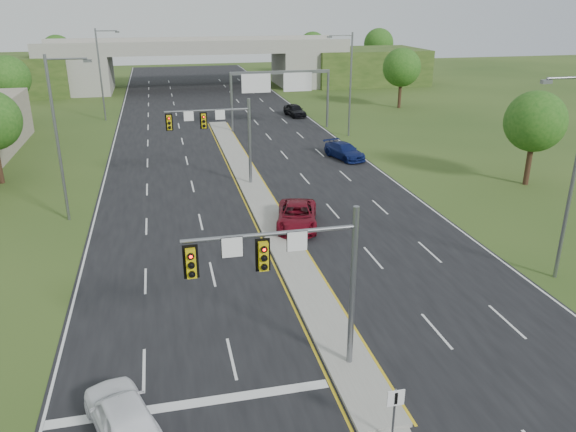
# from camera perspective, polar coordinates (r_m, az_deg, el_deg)

# --- Properties ---
(ground) EXTENTS (240.00, 240.00, 0.00)m
(ground) POSITION_cam_1_polar(r_m,az_deg,el_deg) (24.21, 6.22, -14.78)
(ground) COLOR #2B4518
(ground) RESTS_ON ground
(road) EXTENTS (24.00, 160.00, 0.02)m
(road) POSITION_cam_1_polar(r_m,az_deg,el_deg) (55.68, -5.49, 6.31)
(road) COLOR black
(road) RESTS_ON ground
(median) EXTENTS (2.00, 54.00, 0.16)m
(median) POSITION_cam_1_polar(r_m,az_deg,el_deg) (44.27, -3.38, 2.58)
(median) COLOR gray
(median) RESTS_ON road
(median_nose) EXTENTS (2.00, 2.00, 0.16)m
(median_nose) POSITION_cam_1_polar(r_m,az_deg,el_deg) (21.26, 9.93, -20.62)
(median_nose) COLOR gray
(median_nose) RESTS_ON road
(lane_markings) EXTENTS (23.72, 160.00, 0.01)m
(lane_markings) POSITION_cam_1_polar(r_m,az_deg,el_deg) (49.79, -5.22, 4.55)
(lane_markings) COLOR gold
(lane_markings) RESTS_ON road
(signal_mast_near) EXTENTS (6.62, 0.60, 7.00)m
(signal_mast_near) POSITION_cam_1_polar(r_m,az_deg,el_deg) (21.12, 0.94, -5.36)
(signal_mast_near) COLOR slate
(signal_mast_near) RESTS_ON ground
(signal_mast_far) EXTENTS (6.62, 0.60, 7.00)m
(signal_mast_far) POSITION_cam_1_polar(r_m,az_deg,el_deg) (44.60, -6.84, 8.77)
(signal_mast_far) COLOR slate
(signal_mast_far) RESTS_ON ground
(keep_right_sign) EXTENTS (0.60, 0.13, 2.20)m
(keep_right_sign) POSITION_cam_1_polar(r_m,az_deg,el_deg) (19.98, 10.80, -18.53)
(keep_right_sign) COLOR slate
(keep_right_sign) RESTS_ON ground
(sign_gantry) EXTENTS (11.58, 0.44, 6.67)m
(sign_gantry) POSITION_cam_1_polar(r_m,az_deg,el_deg) (65.38, -0.90, 13.28)
(sign_gantry) COLOR slate
(sign_gantry) RESTS_ON ground
(overpass) EXTENTS (80.00, 14.00, 8.10)m
(overpass) POSITION_cam_1_polar(r_m,az_deg,el_deg) (99.23, -9.21, 14.72)
(overpass) COLOR gray
(overpass) RESTS_ON ground
(lightpole_l_mid) EXTENTS (2.85, 0.25, 11.00)m
(lightpole_l_mid) POSITION_cam_1_polar(r_m,az_deg,el_deg) (39.79, -22.21, 7.90)
(lightpole_l_mid) COLOR slate
(lightpole_l_mid) RESTS_ON ground
(lightpole_l_far) EXTENTS (2.85, 0.25, 11.00)m
(lightpole_l_far) POSITION_cam_1_polar(r_m,az_deg,el_deg) (74.15, -18.40, 13.85)
(lightpole_l_far) COLOR slate
(lightpole_l_far) RESTS_ON ground
(lightpole_r_near) EXTENTS (2.85, 0.25, 11.00)m
(lightpole_r_near) POSITION_cam_1_polar(r_m,az_deg,el_deg) (31.91, 26.86, 4.21)
(lightpole_r_near) COLOR slate
(lightpole_r_near) RESTS_ON ground
(lightpole_r_far) EXTENTS (2.85, 0.25, 11.00)m
(lightpole_r_far) POSITION_cam_1_polar(r_m,az_deg,el_deg) (62.32, 6.21, 13.57)
(lightpole_r_far) COLOR slate
(lightpole_r_far) RESTS_ON ground
(tree_l_mid) EXTENTS (5.20, 5.20, 8.12)m
(tree_l_mid) POSITION_cam_1_polar(r_m,az_deg,el_deg) (75.90, -26.58, 12.42)
(tree_l_mid) COLOR #382316
(tree_l_mid) RESTS_ON ground
(tree_r_near) EXTENTS (4.80, 4.80, 7.60)m
(tree_r_near) POSITION_cam_1_polar(r_m,az_deg,el_deg) (48.87, 23.82, 8.76)
(tree_r_near) COLOR #382316
(tree_r_near) RESTS_ON ground
(tree_r_mid) EXTENTS (5.20, 5.20, 8.12)m
(tree_r_mid) POSITION_cam_1_polar(r_m,az_deg,el_deg) (80.89, 11.47, 14.57)
(tree_r_mid) COLOR #382316
(tree_r_mid) RESTS_ON ground
(tree_back_b) EXTENTS (5.60, 5.60, 8.32)m
(tree_back_b) POSITION_cam_1_polar(r_m,az_deg,el_deg) (114.06, -22.37, 15.26)
(tree_back_b) COLOR #382316
(tree_back_b) RESTS_ON ground
(tree_back_c) EXTENTS (5.60, 5.60, 8.32)m
(tree_back_c) POSITION_cam_1_polar(r_m,az_deg,el_deg) (116.90, 2.51, 16.85)
(tree_back_c) COLOR #382316
(tree_back_c) RESTS_ON ground
(tree_back_d) EXTENTS (6.00, 6.00, 8.85)m
(tree_back_d) POSITION_cam_1_polar(r_m,az_deg,el_deg) (121.32, 9.19, 16.92)
(tree_back_d) COLOR #382316
(tree_back_d) RESTS_ON ground
(car_white) EXTENTS (3.31, 5.08, 1.61)m
(car_white) POSITION_cam_1_polar(r_m,az_deg,el_deg) (21.17, -16.42, -18.90)
(car_white) COLOR white
(car_white) RESTS_ON road
(car_far_a) EXTENTS (3.89, 6.03, 1.55)m
(car_far_a) POSITION_cam_1_polar(r_m,az_deg,el_deg) (37.13, 0.92, 0.03)
(car_far_a) COLOR maroon
(car_far_a) RESTS_ON road
(car_far_b) EXTENTS (3.33, 5.38, 1.46)m
(car_far_b) POSITION_cam_1_polar(r_m,az_deg,el_deg) (53.86, 5.76, 6.60)
(car_far_b) COLOR #0D1953
(car_far_b) RESTS_ON road
(car_far_c) EXTENTS (2.46, 4.77, 1.55)m
(car_far_c) POSITION_cam_1_polar(r_m,az_deg,el_deg) (73.97, 0.70, 10.71)
(car_far_c) COLOR black
(car_far_c) RESTS_ON road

